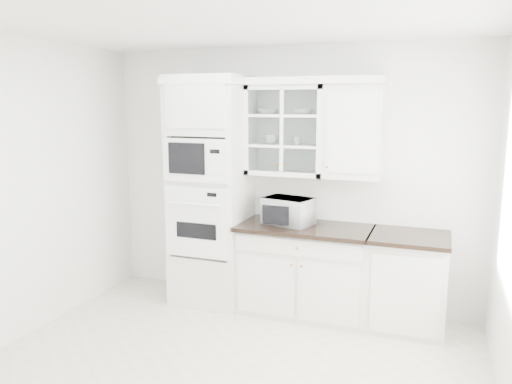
% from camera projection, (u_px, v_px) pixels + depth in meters
% --- Properties ---
extents(ground, '(4.00, 3.50, 0.01)m').
position_uv_depth(ground, '(221.00, 378.00, 3.90)').
color(ground, beige).
rests_on(ground, ground).
extents(room_shell, '(4.00, 3.50, 2.70)m').
position_uv_depth(room_shell, '(240.00, 146.00, 3.98)').
color(room_shell, white).
rests_on(room_shell, ground).
extents(oven_column, '(0.76, 0.68, 2.40)m').
position_uv_depth(oven_column, '(211.00, 192.00, 5.25)').
color(oven_column, silver).
rests_on(oven_column, ground).
extents(base_cabinet_run, '(1.32, 0.67, 0.92)m').
position_uv_depth(base_cabinet_run, '(305.00, 269.00, 5.05)').
color(base_cabinet_run, silver).
rests_on(base_cabinet_run, ground).
extents(extra_base_cabinet, '(0.72, 0.67, 0.92)m').
position_uv_depth(extra_base_cabinet, '(407.00, 281.00, 4.71)').
color(extra_base_cabinet, silver).
rests_on(extra_base_cabinet, ground).
extents(upper_cabinet_glass, '(0.80, 0.33, 0.90)m').
position_uv_depth(upper_cabinet_glass, '(287.00, 130.00, 5.02)').
color(upper_cabinet_glass, silver).
rests_on(upper_cabinet_glass, room_shell).
extents(upper_cabinet_solid, '(0.55, 0.33, 0.90)m').
position_uv_depth(upper_cabinet_solid, '(354.00, 132.00, 4.79)').
color(upper_cabinet_solid, silver).
rests_on(upper_cabinet_solid, room_shell).
extents(crown_molding, '(2.14, 0.38, 0.07)m').
position_uv_depth(crown_molding, '(276.00, 81.00, 4.95)').
color(crown_molding, silver).
rests_on(crown_molding, room_shell).
extents(countertop_microwave, '(0.54, 0.49, 0.27)m').
position_uv_depth(countertop_microwave, '(289.00, 211.00, 5.01)').
color(countertop_microwave, white).
rests_on(countertop_microwave, base_cabinet_run).
extents(bowl_a, '(0.28, 0.28, 0.05)m').
position_uv_depth(bowl_a, '(268.00, 112.00, 5.08)').
color(bowl_a, white).
rests_on(bowl_a, upper_cabinet_glass).
extents(bowl_b, '(0.23, 0.23, 0.06)m').
position_uv_depth(bowl_b, '(302.00, 112.00, 4.95)').
color(bowl_b, white).
rests_on(bowl_b, upper_cabinet_glass).
extents(cup_a, '(0.12, 0.12, 0.09)m').
position_uv_depth(cup_a, '(271.00, 139.00, 5.11)').
color(cup_a, white).
rests_on(cup_a, upper_cabinet_glass).
extents(cup_b, '(0.10, 0.10, 0.08)m').
position_uv_depth(cup_b, '(297.00, 141.00, 5.00)').
color(cup_b, white).
rests_on(cup_b, upper_cabinet_glass).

